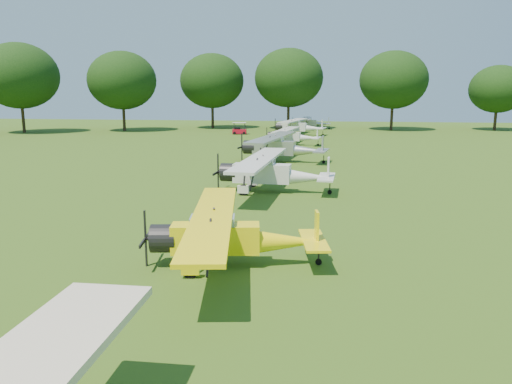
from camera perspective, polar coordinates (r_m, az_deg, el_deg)
ground at (r=26.53m, az=-1.83°, el=-1.31°), size 160.00×160.00×0.00m
tree_belt at (r=25.77m, az=6.29°, el=16.22°), size 137.36×130.27×14.52m
aircraft_2 at (r=16.83m, az=-3.09°, el=-4.75°), size 6.22×9.85×1.93m
aircraft_3 at (r=29.36m, az=1.69°, el=2.48°), size 7.05×11.22×2.21m
aircraft_4 at (r=42.46m, az=2.80°, el=5.30°), size 7.58×12.03×2.36m
aircraft_5 at (r=56.52m, az=4.04°, el=6.52°), size 6.23×9.90×1.94m
aircraft_6 at (r=70.18m, az=4.80°, el=7.57°), size 7.24×11.46×2.25m
aircraft_7 at (r=82.54m, az=6.22°, el=7.97°), size 6.24×9.91×1.96m
golf_cart at (r=71.48m, az=-1.94°, el=7.07°), size 2.10×1.45×1.68m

